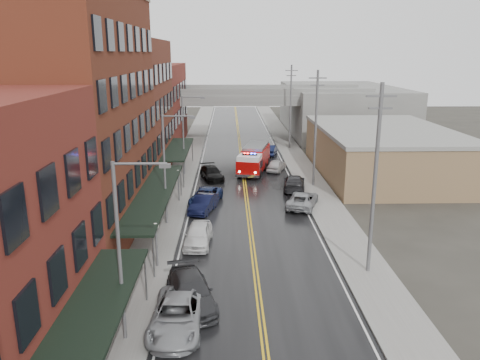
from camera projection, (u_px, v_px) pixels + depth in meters
name	position (u px, v px, depth m)	size (l,w,h in m)	color
road	(247.00, 201.00, 44.31)	(11.00, 160.00, 0.02)	black
sidewalk_left	(170.00, 201.00, 44.12)	(3.00, 160.00, 0.15)	slate
sidewalk_right	(323.00, 200.00, 44.46)	(3.00, 160.00, 0.15)	slate
curb_left	(187.00, 201.00, 44.16)	(0.30, 160.00, 0.15)	gray
curb_right	(306.00, 200.00, 44.42)	(0.30, 160.00, 0.15)	gray
brick_building_b	(73.00, 117.00, 34.88)	(9.00, 20.00, 18.00)	#542316
brick_building_c	(125.00, 109.00, 52.16)	(9.00, 15.00, 15.00)	#5A281B
brick_building_far	(150.00, 106.00, 69.43)	(9.00, 20.00, 12.00)	maroon
tan_building	(383.00, 153.00, 53.67)	(14.00, 22.00, 5.00)	#826146
right_far_block	(340.00, 109.00, 82.25)	(18.00, 30.00, 8.00)	slate
awning_0	(81.00, 334.00, 18.28)	(2.60, 16.00, 3.09)	black
awning_1	(155.00, 193.00, 36.60)	(2.60, 18.00, 3.09)	black
awning_2	(178.00, 149.00, 53.48)	(2.60, 13.00, 3.09)	black
globe_lamp_1	(156.00, 235.00, 30.05)	(0.44, 0.44, 3.12)	#59595B
globe_lamp_2	(178.00, 178.00, 43.56)	(0.44, 0.44, 3.12)	#59595B
street_lamp_0	(124.00, 242.00, 21.58)	(2.64, 0.22, 9.00)	#59595B
street_lamp_1	(167.00, 163.00, 37.01)	(2.64, 0.22, 9.00)	#59595B
street_lamp_2	(185.00, 131.00, 52.44)	(2.64, 0.22, 9.00)	#59595B
utility_pole_0	(375.00, 178.00, 28.35)	(1.80, 0.24, 12.00)	#59595B
utility_pole_1	(316.00, 127.00, 47.64)	(1.80, 0.24, 12.00)	#59595B
utility_pole_2	(291.00, 106.00, 66.93)	(1.80, 0.24, 12.00)	#59595B
overpass	(239.00, 103.00, 73.60)	(40.00, 10.00, 7.50)	slate
fire_truck	(254.00, 158.00, 54.88)	(4.74, 8.65, 3.02)	#970706
parked_car_left_2	(177.00, 315.00, 23.70)	(2.56, 5.56, 1.54)	gray
parked_car_left_3	(191.00, 292.00, 25.98)	(2.23, 5.50, 1.60)	#2B2B2D
parked_car_left_4	(198.00, 235.00, 34.16)	(1.86, 4.62, 1.57)	white
parked_car_left_5	(204.00, 204.00, 41.33)	(1.57, 4.49, 1.48)	black
parked_car_left_6	(206.00, 197.00, 43.44)	(2.36, 5.12, 1.42)	#14214B
parked_car_left_7	(212.00, 173.00, 51.88)	(2.00, 4.93, 1.43)	black
parked_car_right_0	(302.00, 200.00, 42.51)	(2.35, 5.10, 1.42)	#95989C
parked_car_right_1	(294.00, 183.00, 47.93)	(2.13, 5.25, 1.52)	#29292B
parked_car_right_2	(276.00, 165.00, 55.60)	(1.66, 4.13, 1.41)	beige
parked_car_right_3	(270.00, 150.00, 64.17)	(1.54, 4.41, 1.45)	#0E1534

